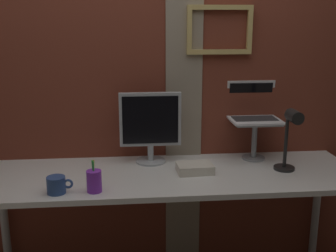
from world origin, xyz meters
TOP-DOWN VIEW (x-y plane):
  - brick_wall_back at (0.00, 0.36)m, footprint 3.05×0.16m
  - desk at (0.10, -0.02)m, footprint 2.15×0.64m
  - monitor at (0.00, 0.17)m, footprint 0.37×0.18m
  - laptop_stand at (0.64, 0.18)m, footprint 0.28×0.22m
  - laptop at (0.64, 0.24)m, footprint 0.31×0.27m
  - desk_lamp at (0.76, -0.08)m, footprint 0.12×0.20m
  - pen_cup at (-0.31, -0.25)m, footprint 0.08×0.08m
  - coffee_mug at (-0.49, -0.25)m, footprint 0.13×0.09m
  - paper_clutter_stack at (0.24, -0.02)m, footprint 0.21×0.15m

SIDE VIEW (x-z plane):
  - desk at x=0.10m, z-range 0.31..1.09m
  - paper_clutter_stack at x=0.24m, z-range 0.77..0.82m
  - coffee_mug at x=-0.49m, z-range 0.77..0.86m
  - pen_cup at x=-0.31m, z-range 0.75..0.91m
  - laptop_stand at x=0.64m, z-range 0.81..1.06m
  - desk_lamp at x=0.76m, z-range 0.82..1.19m
  - monitor at x=0.00m, z-range 0.80..1.23m
  - laptop at x=0.64m, z-range 0.96..1.19m
  - brick_wall_back at x=0.00m, z-range 0.00..2.30m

